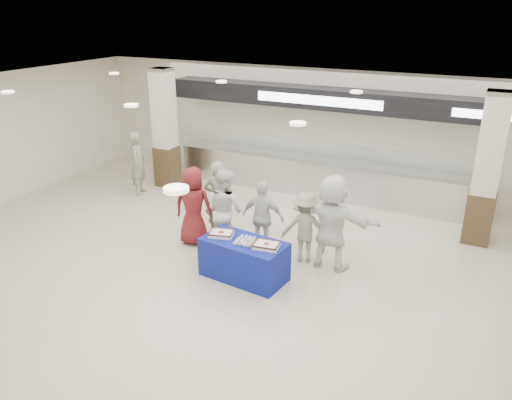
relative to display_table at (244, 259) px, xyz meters
The scene contains 15 objects.
ground 0.79m from the display_table, 112.75° to the right, with size 14.00×14.00×0.00m, color beige.
serving_line 4.83m from the display_table, 93.20° to the left, with size 8.70×0.85×2.80m.
column_left 5.68m from the display_table, 140.19° to the left, with size 0.55×0.55×3.20m.
column_right 5.28m from the display_table, 43.64° to the left, with size 0.55×0.55×3.20m.
display_table is the anchor object (origin of this frame).
sheet_cake_left 0.64m from the display_table, behind, with size 0.50×0.43×0.09m.
sheet_cake_right 0.64m from the display_table, ahead, with size 0.48×0.40×0.09m.
cupcake_tray 0.41m from the display_table, 40.07° to the right, with size 0.43×0.35×0.06m.
civilian_maroon 1.86m from the display_table, 153.13° to the left, with size 0.82×0.53×1.68m, color maroon.
soldier_a 1.96m from the display_table, 134.46° to the left, with size 0.62×0.41×1.71m, color slate.
chef_tall 1.34m from the display_table, 135.51° to the left, with size 0.84×0.66×1.73m, color silver.
chef_short 1.18m from the display_table, 97.68° to the left, with size 0.89×0.37×1.52m, color silver.
soldier_b 1.39m from the display_table, 55.74° to the left, with size 0.93×0.53×1.44m, color slate.
civilian_white 1.78m from the display_table, 40.18° to the left, with size 1.74×0.55×1.88m, color white.
soldier_bg 5.26m from the display_table, 149.53° to the left, with size 0.62×0.40×1.69m, color slate.
Camera 1 is at (4.08, -6.53, 4.77)m, focal length 35.00 mm.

